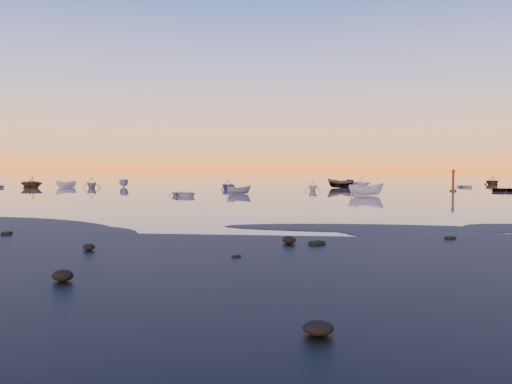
# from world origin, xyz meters

# --- Properties ---
(ground) EXTENTS (600.00, 600.00, 0.00)m
(ground) POSITION_xyz_m (0.00, 100.00, 0.00)
(ground) COLOR slate
(ground) RESTS_ON ground
(mud_lobes) EXTENTS (140.00, 6.00, 0.07)m
(mud_lobes) POSITION_xyz_m (0.00, -1.00, 0.01)
(mud_lobes) COLOR black
(mud_lobes) RESTS_ON ground
(moored_fleet) EXTENTS (124.00, 58.00, 1.20)m
(moored_fleet) POSITION_xyz_m (0.00, 53.00, 0.00)
(moored_fleet) COLOR beige
(moored_fleet) RESTS_ON ground
(boat_near_center) EXTENTS (2.12, 4.46, 1.51)m
(boat_near_center) POSITION_xyz_m (12.29, 34.85, 0.00)
(boat_near_center) COLOR beige
(boat_near_center) RESTS_ON ground
(boat_near_right) EXTENTS (3.45, 1.61, 1.20)m
(boat_near_right) POSITION_xyz_m (5.85, 47.21, 0.00)
(boat_near_right) COLOR beige
(boat_near_right) RESTS_ON ground
(channel_marker) EXTENTS (0.97, 0.97, 3.45)m
(channel_marker) POSITION_xyz_m (26.45, 48.46, 1.36)
(channel_marker) COLOR #42180E
(channel_marker) RESTS_ON ground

